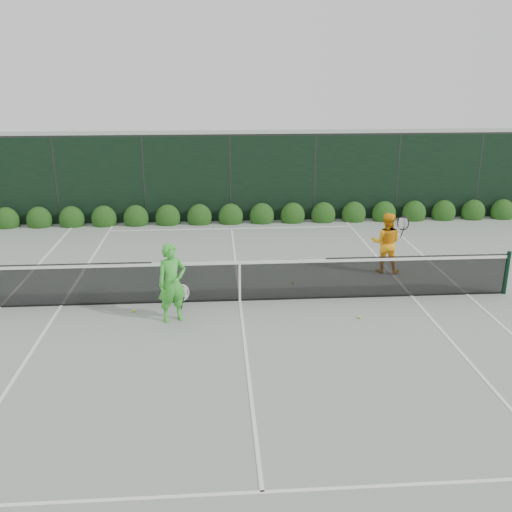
{
  "coord_description": "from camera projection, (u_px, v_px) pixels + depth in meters",
  "views": [
    {
      "loc": [
        -0.51,
        -12.37,
        5.16
      ],
      "look_at": [
        0.4,
        0.3,
        1.0
      ],
      "focal_mm": 40.0,
      "sensor_mm": 36.0,
      "label": 1
    }
  ],
  "objects": [
    {
      "name": "ground",
      "position": [
        240.0,
        301.0,
        13.37
      ],
      "size": [
        80.0,
        80.0,
        0.0
      ],
      "primitive_type": "plane",
      "color": "gray",
      "rests_on": "ground"
    },
    {
      "name": "player_man",
      "position": [
        386.0,
        243.0,
        15.04
      ],
      "size": [
        0.96,
        0.83,
        1.62
      ],
      "rotation": [
        0.0,
        0.0,
        2.83
      ],
      "color": "#FFA815",
      "rests_on": "ground"
    },
    {
      "name": "tennis_net",
      "position": [
        239.0,
        280.0,
        13.2
      ],
      "size": [
        12.9,
        0.1,
        1.07
      ],
      "color": "black",
      "rests_on": "ground"
    },
    {
      "name": "tennis_balls",
      "position": [
        263.0,
        303.0,
        13.18
      ],
      "size": [
        5.03,
        2.27,
        0.07
      ],
      "color": "#C7D72F",
      "rests_on": "ground"
    },
    {
      "name": "hedge_row",
      "position": [
        231.0,
        217.0,
        20.07
      ],
      "size": [
        31.66,
        0.65,
        0.94
      ],
      "color": "#13390F",
      "rests_on": "ground"
    },
    {
      "name": "court_lines",
      "position": [
        240.0,
        301.0,
        13.37
      ],
      "size": [
        11.03,
        23.83,
        0.01
      ],
      "color": "white",
      "rests_on": "ground"
    },
    {
      "name": "windscreen_fence",
      "position": [
        246.0,
        281.0,
        10.33
      ],
      "size": [
        32.0,
        21.07,
        3.06
      ],
      "color": "black",
      "rests_on": "ground"
    },
    {
      "name": "player_woman",
      "position": [
        172.0,
        283.0,
        12.07
      ],
      "size": [
        0.74,
        0.63,
        1.72
      ],
      "rotation": [
        0.0,
        0.0,
        0.41
      ],
      "color": "green",
      "rests_on": "ground"
    }
  ]
}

